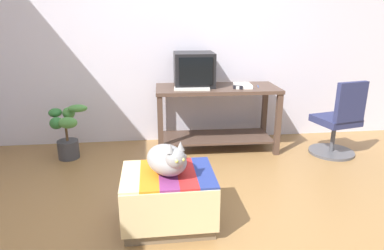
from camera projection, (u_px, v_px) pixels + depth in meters
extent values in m
plane|color=olive|center=(208.00, 224.00, 2.64)|extent=(14.00, 14.00, 0.00)
cube|color=silver|center=(182.00, 38.00, 4.19)|extent=(8.00, 0.10, 2.60)
cube|color=#4C382D|center=(160.00, 128.00, 3.78)|extent=(0.06, 0.06, 0.73)
cube|color=#4C382D|center=(278.00, 125.00, 3.90)|extent=(0.06, 0.06, 0.73)
cube|color=#4C382D|center=(264.00, 113.00, 4.41)|extent=(0.06, 0.06, 0.73)
cube|color=#4C382D|center=(160.00, 115.00, 4.29)|extent=(0.06, 0.06, 0.73)
cube|color=#4C382D|center=(216.00, 137.00, 4.16)|extent=(1.33, 0.56, 0.02)
cube|color=#4C382D|center=(217.00, 89.00, 3.98)|extent=(1.45, 0.65, 0.04)
cube|color=black|center=(194.00, 85.00, 4.03)|extent=(0.33, 0.33, 0.02)
cube|color=black|center=(194.00, 69.00, 3.97)|extent=(0.47, 0.47, 0.39)
cube|color=black|center=(196.00, 71.00, 3.75)|extent=(0.38, 0.02, 0.31)
cube|color=beige|center=(192.00, 89.00, 3.81)|extent=(0.41, 0.19, 0.02)
cube|color=white|center=(243.00, 86.00, 3.95)|extent=(0.21, 0.28, 0.04)
cube|color=#7A664C|center=(168.00, 200.00, 2.60)|extent=(0.66, 0.50, 0.42)
cube|color=beige|center=(171.00, 215.00, 2.32)|extent=(0.69, 0.01, 0.33)
cube|color=beige|center=(131.00, 176.00, 2.50)|extent=(0.14, 0.54, 0.02)
cube|color=orange|center=(149.00, 175.00, 2.52)|extent=(0.14, 0.54, 0.02)
cube|color=#7A2D6B|center=(168.00, 174.00, 2.53)|extent=(0.14, 0.54, 0.02)
cube|color=#AD2323|center=(186.00, 173.00, 2.55)|extent=(0.14, 0.54, 0.02)
cube|color=navy|center=(204.00, 172.00, 2.57)|extent=(0.14, 0.54, 0.02)
ellipsoid|color=gray|center=(167.00, 160.00, 2.50)|extent=(0.40, 0.45, 0.21)
sphere|color=gray|center=(176.00, 159.00, 2.37)|extent=(0.15, 0.15, 0.15)
cylinder|color=gray|center=(174.00, 162.00, 2.67)|extent=(0.23, 0.25, 0.04)
cone|color=gray|center=(170.00, 148.00, 2.32)|extent=(0.06, 0.06, 0.07)
cone|color=gray|center=(180.00, 146.00, 2.36)|extent=(0.06, 0.06, 0.07)
sphere|color=#C6D151|center=(177.00, 161.00, 2.30)|extent=(0.02, 0.02, 0.02)
sphere|color=#C6D151|center=(183.00, 160.00, 2.32)|extent=(0.02, 0.02, 0.02)
cylinder|color=#3D3D42|center=(68.00, 149.00, 3.88)|extent=(0.23, 0.23, 0.21)
cylinder|color=brown|center=(67.00, 134.00, 3.82)|extent=(0.03, 0.03, 0.16)
ellipsoid|color=#4C8E42|center=(78.00, 108.00, 3.75)|extent=(0.21, 0.10, 0.09)
ellipsoid|color=#4C8E42|center=(69.00, 113.00, 3.83)|extent=(0.14, 0.14, 0.13)
ellipsoid|color=#2D7033|center=(55.00, 113.00, 3.81)|extent=(0.15, 0.16, 0.10)
ellipsoid|color=#2D7033|center=(56.00, 123.00, 3.71)|extent=(0.14, 0.14, 0.13)
ellipsoid|color=#4C8E42|center=(68.00, 123.00, 3.68)|extent=(0.20, 0.10, 0.13)
cylinder|color=#4C4C51|center=(331.00, 152.00, 4.04)|extent=(0.52, 0.52, 0.03)
cylinder|color=#4C4C51|center=(333.00, 137.00, 3.99)|extent=(0.05, 0.05, 0.34)
cube|color=navy|center=(335.00, 120.00, 3.92)|extent=(0.50, 0.50, 0.08)
cube|color=navy|center=(351.00, 102.00, 3.67)|extent=(0.38, 0.14, 0.44)
cube|color=black|center=(238.00, 87.00, 3.84)|extent=(0.11, 0.08, 0.04)
cylinder|color=#2351B2|center=(258.00, 86.00, 3.98)|extent=(0.04, 0.14, 0.01)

